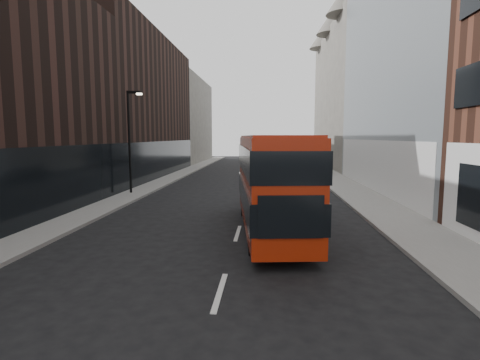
% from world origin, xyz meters
% --- Properties ---
extents(ground, '(140.00, 140.00, 0.00)m').
position_xyz_m(ground, '(0.00, 0.00, 0.00)').
color(ground, black).
rests_on(ground, ground).
extents(sidewalk_right, '(3.00, 80.00, 0.15)m').
position_xyz_m(sidewalk_right, '(7.50, 25.00, 0.07)').
color(sidewalk_right, slate).
rests_on(sidewalk_right, ground).
extents(sidewalk_left, '(2.00, 80.00, 0.15)m').
position_xyz_m(sidewalk_left, '(-8.00, 25.00, 0.07)').
color(sidewalk_left, slate).
rests_on(sidewalk_left, ground).
extents(building_modern_block, '(5.03, 22.00, 20.00)m').
position_xyz_m(building_modern_block, '(11.47, 21.00, 9.90)').
color(building_modern_block, gray).
rests_on(building_modern_block, ground).
extents(building_victorian, '(6.50, 24.00, 21.00)m').
position_xyz_m(building_victorian, '(11.38, 44.00, 9.66)').
color(building_victorian, '#635D57').
rests_on(building_victorian, ground).
extents(building_left_mid, '(5.00, 24.00, 14.00)m').
position_xyz_m(building_left_mid, '(-11.50, 30.00, 7.00)').
color(building_left_mid, black).
rests_on(building_left_mid, ground).
extents(building_left_far, '(5.00, 20.00, 13.00)m').
position_xyz_m(building_left_far, '(-11.50, 52.00, 6.50)').
color(building_left_far, '#635D57').
rests_on(building_left_far, ground).
extents(street_lamp, '(1.06, 0.22, 7.00)m').
position_xyz_m(street_lamp, '(-8.22, 18.00, 4.18)').
color(street_lamp, black).
rests_on(street_lamp, sidewalk_left).
extents(red_bus, '(3.44, 10.31, 4.10)m').
position_xyz_m(red_bus, '(1.38, 8.42, 2.27)').
color(red_bus, '#961E09').
rests_on(red_bus, ground).
extents(grey_bus, '(3.48, 11.94, 3.81)m').
position_xyz_m(grey_bus, '(3.27, 46.57, 2.04)').
color(grey_bus, black).
rests_on(grey_bus, ground).
extents(car_a, '(1.81, 3.96, 1.31)m').
position_xyz_m(car_a, '(1.27, 14.43, 0.66)').
color(car_a, black).
rests_on(car_a, ground).
extents(car_b, '(1.83, 4.24, 1.36)m').
position_xyz_m(car_b, '(4.14, 24.92, 0.68)').
color(car_b, gray).
rests_on(car_b, ground).
extents(car_c, '(2.09, 4.37, 1.23)m').
position_xyz_m(car_c, '(2.73, 25.91, 0.61)').
color(car_c, black).
rests_on(car_c, ground).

